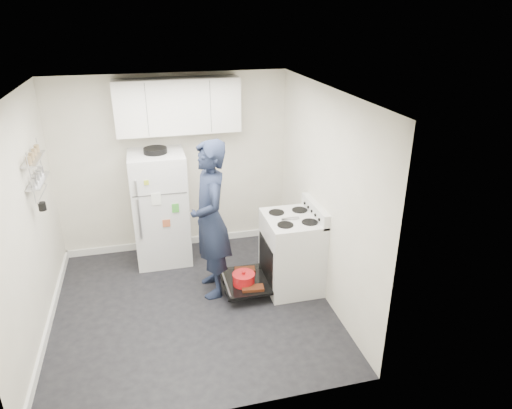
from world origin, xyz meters
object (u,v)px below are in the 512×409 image
object	(u,v)px
electric_range	(291,253)
refrigerator	(160,207)
open_oven_door	(244,280)
person	(210,220)

from	to	relation	value
electric_range	refrigerator	size ratio (longest dim) A/B	0.68
electric_range	open_oven_door	bearing A→B (deg)	-177.02
open_oven_door	person	size ratio (longest dim) A/B	0.36
open_oven_door	refrigerator	size ratio (longest dim) A/B	0.43
person	open_oven_door	bearing A→B (deg)	63.17
refrigerator	person	world-z (taller)	person
open_oven_door	person	distance (m)	0.88
electric_range	refrigerator	bearing A→B (deg)	143.85
open_oven_door	refrigerator	bearing A→B (deg)	128.70
open_oven_door	person	bearing A→B (deg)	155.37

